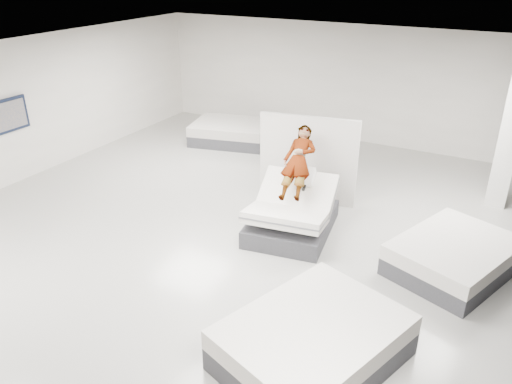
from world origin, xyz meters
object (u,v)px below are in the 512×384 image
flat_bed_right_near (313,343)px  flat_bed_left_far (231,132)px  column (511,133)px  divider_panel (308,160)px  remote (304,188)px  hero_bed (292,215)px  person (298,170)px  wall_poster (9,115)px  flat_bed_right_far (454,257)px

flat_bed_right_near → flat_bed_left_far: bearing=128.0°
flat_bed_left_far → column: (7.00, -0.69, 1.31)m
divider_panel → flat_bed_left_far: 4.22m
remote → flat_bed_right_near: remote is taller
hero_bed → person: person is taller
column → wall_poster: size_ratio=3.37×
column → wall_poster: (-9.93, -4.00, 0.00)m
person → hero_bed: bearing=-90.0°
flat_bed_right_far → wall_poster: wall_poster is taller
hero_bed → remote: hero_bed is taller
divider_panel → flat_bed_left_far: (-3.37, 2.45, -0.66)m
hero_bed → divider_panel: divider_panel is taller
flat_bed_right_near → column: column is taller
wall_poster → divider_panel: bearing=19.6°
flat_bed_left_far → wall_poster: bearing=-122.0°
flat_bed_left_far → column: column is taller
hero_bed → flat_bed_left_far: size_ratio=0.89×
flat_bed_left_far → wall_poster: wall_poster is taller
flat_bed_right_far → flat_bed_right_near: size_ratio=0.91×
hero_bed → column: column is taller
wall_poster → flat_bed_right_far: bearing=5.5°
hero_bed → wall_poster: bearing=-172.6°
remote → hero_bed: bearing=169.2°
flat_bed_right_far → hero_bed: bearing=-178.8°
column → hero_bed: bearing=-136.8°
flat_bed_right_far → flat_bed_right_near: bearing=-112.7°
flat_bed_left_far → wall_poster: (-2.93, -4.69, 1.31)m
flat_bed_right_near → remote: bearing=115.8°
flat_bed_right_far → divider_panel: bearing=157.8°
person → flat_bed_right_near: (1.71, -3.29, -0.84)m
divider_panel → flat_bed_right_near: divider_panel is taller
hero_bed → flat_bed_right_near: 3.42m
hero_bed → flat_bed_left_far: 5.30m
divider_panel → flat_bed_right_far: 3.55m
divider_panel → flat_bed_right_near: (1.96, -4.37, -0.63)m
flat_bed_right_near → person: bearing=117.5°
divider_panel → wall_poster: (-6.30, -2.24, 0.66)m
hero_bed → flat_bed_right_far: (2.94, 0.06, -0.08)m
flat_bed_right_near → wall_poster: wall_poster is taller
flat_bed_right_far → wall_poster: size_ratio=2.59×
flat_bed_left_far → remote: bearing=-44.7°
person → flat_bed_right_near: size_ratio=0.59×
wall_poster → flat_bed_right_near: bearing=-14.5°
divider_panel → wall_poster: wall_poster is taller
hero_bed → person: (-0.05, 0.30, 0.80)m
flat_bed_left_far → column: size_ratio=0.75×
flat_bed_left_far → column: 7.16m
column → divider_panel: bearing=-154.1°
column → remote: bearing=-134.7°
flat_bed_right_near → wall_poster: size_ratio=2.85×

